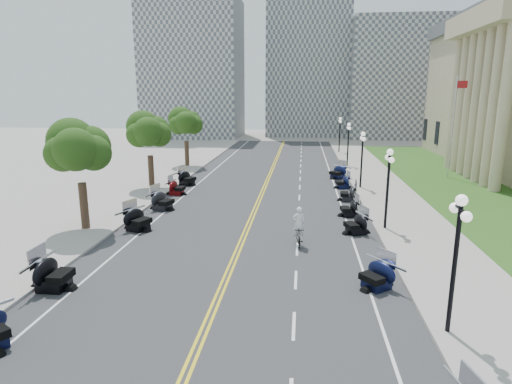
{
  "coord_description": "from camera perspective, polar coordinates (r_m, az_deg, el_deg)",
  "views": [
    {
      "loc": [
        3.36,
        -22.25,
        8.31
      ],
      "look_at": [
        0.38,
        5.03,
        2.0
      ],
      "focal_mm": 30.0,
      "sensor_mm": 36.0,
      "label": 1
    }
  ],
  "objects": [
    {
      "name": "sidewalk_north",
      "position": [
        34.04,
        18.15,
        -1.71
      ],
      "size": [
        5.0,
        90.0,
        0.15
      ],
      "primitive_type": "cube",
      "color": "#9E9991",
      "rests_on": "ground"
    },
    {
      "name": "street_lamp_5",
      "position": [
        62.73,
        11.09,
        7.48
      ],
      "size": [
        0.5,
        1.2,
        4.9
      ],
      "primitive_type": null,
      "color": "black",
      "rests_on": "sidewalk_north"
    },
    {
      "name": "centerline_yellow_a",
      "position": [
        33.48,
        0.07,
        -1.4
      ],
      "size": [
        0.12,
        90.0,
        0.0
      ],
      "primitive_type": "cube",
      "color": "yellow",
      "rests_on": "road"
    },
    {
      "name": "lane_dash_19",
      "position": [
        74.71,
        6.1,
        6.5
      ],
      "size": [
        0.12,
        2.0,
        0.0
      ],
      "primitive_type": "cube",
      "color": "white",
      "rests_on": "road"
    },
    {
      "name": "motorcycle_n_9",
      "position": [
        39.23,
        11.49,
        1.41
      ],
      "size": [
        2.13,
        2.13,
        1.28
      ],
      "primitive_type": null,
      "rotation": [
        0.0,
        0.0,
        -1.38
      ],
      "color": "black",
      "rests_on": "road"
    },
    {
      "name": "motorcycle_n_7",
      "position": [
        30.32,
        12.38,
        -2.01
      ],
      "size": [
        2.03,
        2.03,
        1.28
      ],
      "primitive_type": null,
      "rotation": [
        0.0,
        0.0,
        -1.45
      ],
      "color": "black",
      "rests_on": "road"
    },
    {
      "name": "motorcycle_n_6",
      "position": [
        26.66,
        13.2,
        -4.05
      ],
      "size": [
        2.45,
        2.45,
        1.34
      ],
      "primitive_type": null,
      "rotation": [
        0.0,
        0.0,
        -1.23
      ],
      "color": "black",
      "rests_on": "road"
    },
    {
      "name": "motorcycle_s_6",
      "position": [
        27.6,
        -15.5,
        -3.41
      ],
      "size": [
        2.85,
        2.85,
        1.52
      ],
      "primitive_type": null,
      "rotation": [
        0.0,
        0.0,
        1.16
      ],
      "color": "black",
      "rests_on": "road"
    },
    {
      "name": "ground",
      "position": [
        23.99,
        -2.23,
        -7.33
      ],
      "size": [
        160.0,
        160.0,
        0.0
      ],
      "primitive_type": "plane",
      "color": "gray"
    },
    {
      "name": "lane_dash_5",
      "position": [
        20.05,
        5.33,
        -11.56
      ],
      "size": [
        0.12,
        2.0,
        0.0
      ],
      "primitive_type": "cube",
      "color": "white",
      "rests_on": "road"
    },
    {
      "name": "tree_2",
      "position": [
        27.91,
        -22.5,
        4.64
      ],
      "size": [
        4.8,
        4.8,
        9.2
      ],
      "primitive_type": null,
      "color": "#235619",
      "rests_on": "sidewalk_south"
    },
    {
      "name": "lane_dash_16",
      "position": [
        62.8,
        6.05,
        5.28
      ],
      "size": [
        0.12,
        2.0,
        0.0
      ],
      "primitive_type": "cube",
      "color": "white",
      "rests_on": "road"
    },
    {
      "name": "bicycle",
      "position": [
        24.13,
        5.69,
        -5.88
      ],
      "size": [
        0.63,
        1.86,
        1.1
      ],
      "primitive_type": "imported",
      "rotation": [
        0.0,
        0.0,
        0.06
      ],
      "color": "#A51414",
      "rests_on": "road"
    },
    {
      "name": "lane_dash_7",
      "position": [
        27.53,
        5.63,
        -4.66
      ],
      "size": [
        0.12,
        2.0,
        0.0
      ],
      "primitive_type": "cube",
      "color": "white",
      "rests_on": "road"
    },
    {
      "name": "road",
      "position": [
        33.47,
        0.27,
        -1.42
      ],
      "size": [
        16.0,
        90.0,
        0.01
      ],
      "primitive_type": "cube",
      "color": "#333335",
      "rests_on": "ground"
    },
    {
      "name": "edge_line_south",
      "position": [
        34.7,
        -10.3,
        -1.1
      ],
      "size": [
        0.12,
        90.0,
        0.0
      ],
      "primitive_type": "cube",
      "color": "white",
      "rests_on": "road"
    },
    {
      "name": "motorcycle_n_4",
      "position": [
        19.64,
        15.83,
        -10.45
      ],
      "size": [
        2.69,
        2.69,
        1.34
      ],
      "primitive_type": null,
      "rotation": [
        0.0,
        0.0,
        -0.9
      ],
      "color": "black",
      "rests_on": "road"
    },
    {
      "name": "tree_3",
      "position": [
        38.8,
        -14.06,
        7.3
      ],
      "size": [
        4.8,
        4.8,
        9.2
      ],
      "primitive_type": null,
      "color": "#235619",
      "rests_on": "sidewalk_south"
    },
    {
      "name": "edge_line_north",
      "position": [
        33.44,
        11.25,
        -1.67
      ],
      "size": [
        0.12,
        90.0,
        0.0
      ],
      "primitive_type": "cube",
      "color": "white",
      "rests_on": "road"
    },
    {
      "name": "distant_block_a",
      "position": [
        87.04,
        -8.31,
        15.9
      ],
      "size": [
        18.0,
        14.0,
        26.0
      ],
      "primitive_type": "cube",
      "color": "gray",
      "rests_on": "ground"
    },
    {
      "name": "cyclist_rider",
      "position": [
        23.69,
        5.77,
        -2.47
      ],
      "size": [
        0.69,
        0.45,
        1.88
      ],
      "primitive_type": "imported",
      "rotation": [
        0.0,
        0.0,
        3.14
      ],
      "color": "silver",
      "rests_on": "bicycle"
    },
    {
      "name": "lane_dash_13",
      "position": [
        50.93,
        5.98,
        3.5
      ],
      "size": [
        0.12,
        2.0,
        0.0
      ],
      "primitive_type": "cube",
      "color": "white",
      "rests_on": "road"
    },
    {
      "name": "centerline_yellow_b",
      "position": [
        33.46,
        0.48,
        -1.41
      ],
      "size": [
        0.12,
        90.0,
        0.0
      ],
      "primitive_type": "cube",
      "color": "yellow",
      "rests_on": "road"
    },
    {
      "name": "lane_dash_18",
      "position": [
        70.74,
        6.09,
        6.14
      ],
      "size": [
        0.12,
        2.0,
        0.0
      ],
      "primitive_type": "cube",
      "color": "white",
      "rests_on": "road"
    },
    {
      "name": "street_lamp_3",
      "position": [
        39.03,
        13.91,
        4.16
      ],
      "size": [
        0.5,
        1.2,
        4.9
      ],
      "primitive_type": null,
      "color": "black",
      "rests_on": "sidewalk_north"
    },
    {
      "name": "flagpole",
      "position": [
        46.73,
        24.71,
        7.72
      ],
      "size": [
        1.1,
        0.2,
        10.0
      ],
      "primitive_type": null,
      "color": "silver",
      "rests_on": "ground"
    },
    {
      "name": "lane_dash_9",
      "position": [
        35.24,
        5.79,
        -0.74
      ],
      "size": [
        0.12,
        2.0,
        0.0
      ],
      "primitive_type": "cube",
      "color": "white",
      "rests_on": "road"
    },
    {
      "name": "lane_dash_15",
      "position": [
        58.84,
        6.03,
        4.77
      ],
      "size": [
        0.12,
        2.0,
        0.0
      ],
      "primitive_type": "cube",
      "color": "white",
      "rests_on": "road"
    },
    {
      "name": "tree_4",
      "position": [
        50.19,
        -9.33,
        8.71
      ],
      "size": [
        4.8,
        4.8,
        9.2
      ],
      "primitive_type": null,
      "color": "#235619",
      "rests_on": "sidewalk_south"
    },
    {
      "name": "lane_dash_8",
      "position": [
        31.37,
        5.72,
        -2.46
      ],
      "size": [
        0.12,
        2.0,
        0.0
      ],
      "primitive_type": "cube",
      "color": "white",
      "rests_on": "road"
    },
    {
      "name": "street_lamp_2",
      "position": [
        27.37,
        17.12,
        0.33
      ],
      "size": [
        0.5,
        1.2,
        4.9
      ],
      "primitive_type": null,
      "color": "black",
      "rests_on": "sidewalk_north"
    },
    {
      "name": "lane_dash_6",
      "position": [
        23.75,
        5.5,
        -7.56
      ],
      "size": [
        0.12,
        2.0,
        0.0
      ],
      "primitive_type": "cube",
      "color": "white",
      "rests_on": "road"
    },
    {
      "name": "lane_dash_10",
      "position": [
        39.14,
        5.85,
        0.64
      ],
      "size": [
        0.12,
        2.0,
        0.0
      ],
      "primitive_type": "cube",
      "color": "white",
      "rests_on": "road"
    },
    {
      "name": "motorcycle_s_4",
      "position": [
        20.77,
        -25.46,
        -9.62
      ],
      "size": [
        2.24,
        2.24,
        1.56
      ],
      "primitive_type": null,
      "rotation": [
        0.0,
        0.0,
        1.57
      ],
      "color": "black",
      "rests_on": "road"
    },
    {
      "name": "distant_block_c",
      "position": [
        89.26,
        18.86,
        14.0
      ],
      "size": [
        20.0,
        14.0,
        22.0
      ],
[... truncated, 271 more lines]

